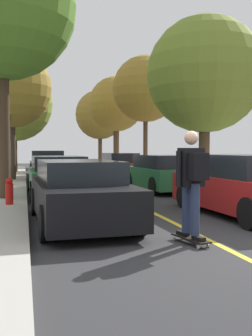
{
  "coord_description": "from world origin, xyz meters",
  "views": [
    {
      "loc": [
        -3.07,
        -6.22,
        1.57
      ],
      "look_at": [
        -0.08,
        5.58,
        1.0
      ],
      "focal_mm": 42.93,
      "sensor_mm": 36.0,
      "label": 1
    }
  ],
  "objects_px": {
    "skateboarder": "(192,177)",
    "parked_car_left_nearest": "(79,192)",
    "street_tree_right_far": "(116,104)",
    "street_tree_left_nearest": "(2,6)",
    "fire_hydrant": "(9,191)",
    "street_tree_right_nearest": "(205,75)",
    "parked_car_right_near": "(163,173)",
    "parked_car_left_far": "(47,166)",
    "skateboard": "(190,238)",
    "street_tree_right_farthest": "(100,115)",
    "streetlamp": "(9,106)",
    "parked_car_left_near": "(58,176)",
    "street_tree_left_near": "(11,88)",
    "street_tree_right_near": "(146,89)",
    "parked_car_right_nearest": "(244,186)",
    "parked_car_right_far": "(119,166)",
    "street_tree_left_far": "(15,104)"
  },
  "relations": [
    {
      "from": "skateboarder",
      "to": "parked_car_left_nearest",
      "type": "bearing_deg",
      "value": 124.54
    },
    {
      "from": "street_tree_right_far",
      "to": "parked_car_left_nearest",
      "type": "bearing_deg",
      "value": -104.88
    },
    {
      "from": "street_tree_left_nearest",
      "to": "fire_hydrant",
      "type": "height_order",
      "value": "street_tree_left_nearest"
    },
    {
      "from": "street_tree_right_nearest",
      "to": "parked_car_right_near",
      "type": "bearing_deg",
      "value": -179.74
    },
    {
      "from": "parked_car_left_far",
      "to": "street_tree_right_nearest",
      "type": "xyz_separation_m",
      "value": [
        5.61,
        -6.44,
        3.69
      ]
    },
    {
      "from": "street_tree_left_nearest",
      "to": "skateboard",
      "type": "height_order",
      "value": "street_tree_left_nearest"
    },
    {
      "from": "street_tree_right_farthest",
      "to": "streetlamp",
      "type": "bearing_deg",
      "value": -112.77
    },
    {
      "from": "parked_car_left_near",
      "to": "street_tree_left_near",
      "type": "height_order",
      "value": "street_tree_left_near"
    },
    {
      "from": "street_tree_right_near",
      "to": "parked_car_right_near",
      "type": "bearing_deg",
      "value": -102.23
    },
    {
      "from": "fire_hydrant",
      "to": "streetlamp",
      "type": "bearing_deg",
      "value": 91.83
    },
    {
      "from": "parked_car_left_far",
      "to": "street_tree_right_near",
      "type": "height_order",
      "value": "street_tree_right_near"
    },
    {
      "from": "streetlamp",
      "to": "parked_car_left_nearest",
      "type": "bearing_deg",
      "value": -80.29
    },
    {
      "from": "parked_car_left_nearest",
      "to": "parked_car_left_near",
      "type": "relative_size",
      "value": 0.94
    },
    {
      "from": "parked_car_left_nearest",
      "to": "street_tree_right_near",
      "type": "distance_m",
      "value": 15.34
    },
    {
      "from": "parked_car_left_near",
      "to": "skateboard",
      "type": "distance_m",
      "value": 7.87
    },
    {
      "from": "parked_car_right_nearest",
      "to": "street_tree_right_near",
      "type": "relative_size",
      "value": 0.66
    },
    {
      "from": "parked_car_left_near",
      "to": "street_tree_left_near",
      "type": "distance_m",
      "value": 7.29
    },
    {
      "from": "fire_hydrant",
      "to": "streetlamp",
      "type": "xyz_separation_m",
      "value": [
        -0.25,
        7.81,
        3.02
      ]
    },
    {
      "from": "parked_car_right_far",
      "to": "street_tree_right_nearest",
      "type": "height_order",
      "value": "street_tree_right_nearest"
    },
    {
      "from": "parked_car_left_nearest",
      "to": "street_tree_left_far",
      "type": "xyz_separation_m",
      "value": [
        -1.68,
        18.25,
        3.82
      ]
    },
    {
      "from": "skateboard",
      "to": "street_tree_left_far",
      "type": "bearing_deg",
      "value": 98.97
    },
    {
      "from": "parked_car_right_far",
      "to": "street_tree_left_nearest",
      "type": "xyz_separation_m",
      "value": [
        -5.61,
        -9.08,
        5.04
      ]
    },
    {
      "from": "street_tree_right_far",
      "to": "street_tree_right_farthest",
      "type": "height_order",
      "value": "street_tree_right_far"
    },
    {
      "from": "parked_car_left_nearest",
      "to": "parked_car_right_far",
      "type": "height_order",
      "value": "parked_car_right_far"
    },
    {
      "from": "skateboard",
      "to": "parked_car_right_nearest",
      "type": "bearing_deg",
      "value": 44.44
    },
    {
      "from": "street_tree_right_nearest",
      "to": "street_tree_right_far",
      "type": "xyz_separation_m",
      "value": [
        0.0,
        15.25,
        0.53
      ]
    },
    {
      "from": "parked_car_right_far",
      "to": "street_tree_left_far",
      "type": "distance_m",
      "value": 8.59
    },
    {
      "from": "parked_car_left_near",
      "to": "street_tree_right_farthest",
      "type": "height_order",
      "value": "street_tree_right_farthest"
    },
    {
      "from": "parked_car_left_far",
      "to": "skateboard",
      "type": "bearing_deg",
      "value": -83.9
    },
    {
      "from": "street_tree_left_near",
      "to": "street_tree_right_nearest",
      "type": "height_order",
      "value": "street_tree_right_nearest"
    },
    {
      "from": "street_tree_right_nearest",
      "to": "street_tree_right_near",
      "type": "bearing_deg",
      "value": 90.0
    },
    {
      "from": "street_tree_left_near",
      "to": "streetlamp",
      "type": "height_order",
      "value": "street_tree_left_near"
    },
    {
      "from": "fire_hydrant",
      "to": "street_tree_right_near",
      "type": "bearing_deg",
      "value": 57.59
    },
    {
      "from": "parked_car_left_far",
      "to": "street_tree_left_near",
      "type": "distance_m",
      "value": 4.19
    },
    {
      "from": "street_tree_right_farthest",
      "to": "parked_car_left_far",
      "type": "bearing_deg",
      "value": -109.96
    },
    {
      "from": "parked_car_left_near",
      "to": "streetlamp",
      "type": "bearing_deg",
      "value": 110.16
    },
    {
      "from": "parked_car_left_near",
      "to": "street_tree_right_near",
      "type": "height_order",
      "value": "street_tree_right_near"
    },
    {
      "from": "street_tree_left_near",
      "to": "street_tree_right_nearest",
      "type": "xyz_separation_m",
      "value": [
        7.29,
        -5.58,
        -0.06
      ]
    },
    {
      "from": "parked_car_left_nearest",
      "to": "street_tree_right_farthest",
      "type": "height_order",
      "value": "street_tree_right_farthest"
    },
    {
      "from": "street_tree_left_nearest",
      "to": "streetlamp",
      "type": "bearing_deg",
      "value": 90.63
    },
    {
      "from": "parked_car_right_nearest",
      "to": "skateboard",
      "type": "xyz_separation_m",
      "value": [
        -2.37,
        -2.33,
        -0.62
      ]
    },
    {
      "from": "parked_car_left_far",
      "to": "parked_car_right_far",
      "type": "bearing_deg",
      "value": 9.85
    },
    {
      "from": "parked_car_right_near",
      "to": "parked_car_left_nearest",
      "type": "bearing_deg",
      "value": -123.86
    },
    {
      "from": "skateboard",
      "to": "street_tree_right_nearest",
      "type": "bearing_deg",
      "value": 63.42
    },
    {
      "from": "parked_car_left_near",
      "to": "parked_car_right_nearest",
      "type": "distance_m",
      "value": 6.65
    },
    {
      "from": "parked_car_left_far",
      "to": "skateboard",
      "type": "height_order",
      "value": "parked_car_left_far"
    },
    {
      "from": "street_tree_right_near",
      "to": "parked_car_right_far",
      "type": "bearing_deg",
      "value": -159.81
    },
    {
      "from": "parked_car_left_far",
      "to": "skateboard",
      "type": "relative_size",
      "value": 5.38
    },
    {
      "from": "parked_car_left_far",
      "to": "street_tree_right_far",
      "type": "distance_m",
      "value": 11.26
    },
    {
      "from": "fire_hydrant",
      "to": "parked_car_right_nearest",
      "type": "bearing_deg",
      "value": -23.12
    }
  ]
}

